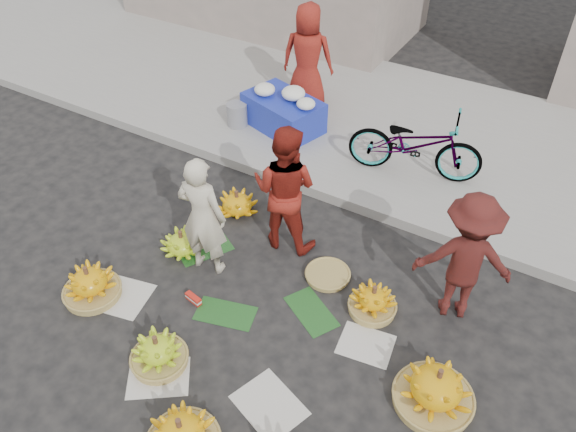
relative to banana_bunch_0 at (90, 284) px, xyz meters
The scene contains 20 objects.
ground 1.72m from the banana_bunch_0, 25.32° to the left, with size 80.00×80.00×0.00m, color black.
curb 3.32m from the banana_bunch_0, 62.17° to the left, with size 40.00×0.25×0.15m, color gray.
sidewalk 5.27m from the banana_bunch_0, 72.90° to the left, with size 40.00×4.00×0.12m, color gray.
newspaper_scatter 1.56m from the banana_bunch_0, ahead, with size 3.20×1.80×0.00m, color beige, non-canonical shape.
banana_leaves 1.73m from the banana_bunch_0, 32.78° to the left, with size 2.00×1.00×0.00m, color #17471A, non-canonical shape.
banana_bunch_0 is the anchor object (origin of this frame).
banana_bunch_1 1.28m from the banana_bunch_0, 14.20° to the right, with size 0.61×0.61×0.40m.
banana_bunch_4 3.82m from the banana_bunch_0, ahead, with size 0.88×0.88×0.50m.
banana_bunch_5 3.13m from the banana_bunch_0, 26.22° to the left, with size 0.57×0.57×0.38m.
banana_bunch_6 1.16m from the banana_bunch_0, 68.06° to the left, with size 0.52×0.52×0.33m.
banana_bunch_7 2.12m from the banana_bunch_0, 73.91° to the left, with size 0.70×0.70×0.35m.
basket_spare 2.69m from the banana_bunch_0, 36.32° to the left, with size 0.51×0.51×0.06m, color olive.
incense_stack 1.16m from the banana_bunch_0, 25.36° to the left, with size 0.21×0.07×0.08m, color red.
vendor_cream 1.46m from the banana_bunch_0, 50.55° to the left, with size 0.56×0.37×1.54m, color beige.
vendor_red 2.43m from the banana_bunch_0, 52.96° to the left, with size 0.80×0.62×1.64m, color maroon.
man_striped 4.06m from the banana_bunch_0, 27.55° to the left, with size 1.00×0.58×1.55m, color maroon.
flower_table 4.02m from the banana_bunch_0, 88.21° to the left, with size 1.36×1.07×0.69m.
grey_bucket 3.75m from the banana_bunch_0, 98.31° to the left, with size 0.32×0.32×0.36m, color gray.
flower_vendor 4.89m from the banana_bunch_0, 88.94° to the left, with size 0.83×0.54×1.69m, color maroon.
bicycle 4.52m from the banana_bunch_0, 59.29° to the left, with size 1.82×0.64×0.96m, color gray.
Camera 1 is at (2.50, -3.28, 4.81)m, focal length 35.00 mm.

